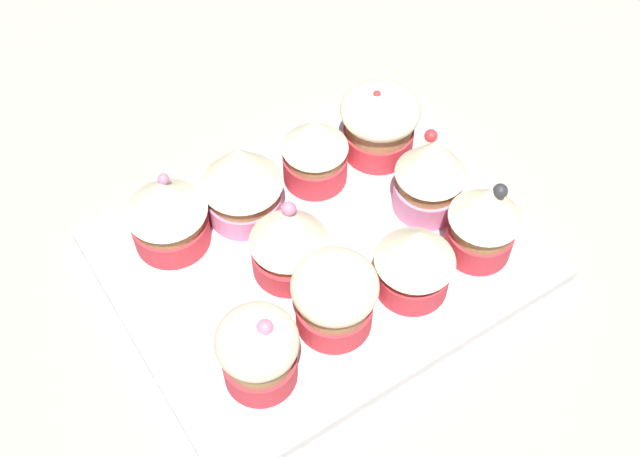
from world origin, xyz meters
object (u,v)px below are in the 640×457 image
cupcake_5 (292,243)px  cupcake_7 (415,259)px  baking_tray (320,255)px  cupcake_9 (258,350)px  cupcake_8 (335,296)px  cupcake_1 (315,150)px  cupcake_4 (431,174)px  cupcake_3 (167,212)px  cupcake_6 (484,220)px  cupcake_0 (379,122)px  cupcake_2 (242,181)px

cupcake_5 → cupcake_7: size_ratio=1.13×
baking_tray → cupcake_9: (9.30, 6.72, 4.28)cm
cupcake_8 → cupcake_5: bearing=-87.8°
cupcake_1 → cupcake_4: size_ratio=0.84×
cupcake_3 → cupcake_6: (-19.67, 13.85, 0.30)cm
cupcake_0 → cupcake_1: size_ratio=1.00×
cupcake_0 → cupcake_9: 23.31cm
cupcake_2 → cupcake_9: cupcake_2 is taller
cupcake_4 → cupcake_6: 5.80cm
baking_tray → cupcake_5: size_ratio=4.03×
cupcake_0 → cupcake_4: (0.16, 7.12, 0.51)cm
cupcake_1 → cupcake_9: cupcake_9 is taller
cupcake_3 → cupcake_6: 24.06cm
cupcake_8 → cupcake_3: bearing=-63.3°
cupcake_7 → cupcake_1: bearing=-88.6°
cupcake_2 → cupcake_8: size_ratio=1.11×
cupcake_6 → cupcake_9: (19.80, 0.18, -0.17)cm
cupcake_0 → cupcake_8: (12.56, 12.21, 0.17)cm
baking_tray → cupcake_5: cupcake_5 is taller
cupcake_5 → cupcake_7: (-6.86, 5.98, -0.22)cm
cupcake_3 → cupcake_9: bearing=89.5°
cupcake_2 → cupcake_7: 14.88cm
cupcake_2 → cupcake_4: cupcake_4 is taller
cupcake_4 → cupcake_6: size_ratio=1.03×
baking_tray → cupcake_6: size_ratio=4.06×
cupcake_4 → cupcake_7: cupcake_4 is taller
cupcake_3 → cupcake_7: bearing=133.9°
cupcake_3 → cupcake_4: size_ratio=0.90×
cupcake_1 → cupcake_7: bearing=91.4°
cupcake_0 → cupcake_9: cupcake_9 is taller
cupcake_2 → cupcake_9: 14.76cm
baking_tray → cupcake_3: size_ratio=4.38×
cupcake_2 → cupcake_5: bearing=91.8°
cupcake_2 → cupcake_6: 18.84cm
baking_tray → cupcake_0: bearing=-147.6°
cupcake_8 → cupcake_6: bearing=177.1°
cupcake_0 → cupcake_1: same height
cupcake_0 → cupcake_1: bearing=-2.5°
cupcake_1 → cupcake_8: (6.34, 12.48, 0.18)cm
cupcake_5 → cupcake_6: size_ratio=1.01×
cupcake_8 → cupcake_9: bearing=7.2°
cupcake_0 → cupcake_2: bearing=-1.2°
cupcake_7 → cupcake_9: (13.40, 0.26, 0.08)cm
baking_tray → cupcake_0: (-10.00, -6.34, 3.98)cm
cupcake_5 → cupcake_6: bearing=155.4°
cupcake_0 → cupcake_3: size_ratio=0.93×
cupcake_1 → cupcake_3: cupcake_3 is taller
cupcake_2 → cupcake_4: size_ratio=0.96×
cupcake_8 → baking_tray: bearing=-113.6°
cupcake_2 → cupcake_7: cupcake_2 is taller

